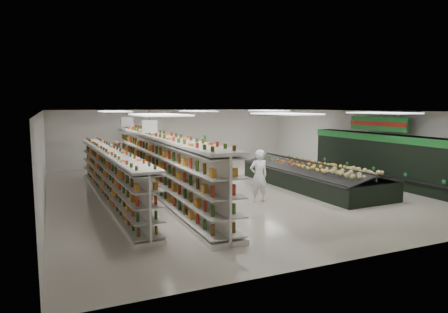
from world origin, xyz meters
name	(u,v)px	position (x,y,z in m)	size (l,w,h in m)	color
floor	(231,189)	(0.00, 0.00, 0.00)	(16.00, 16.00, 0.00)	beige
ceiling	(232,111)	(0.00, 0.00, 3.20)	(14.00, 16.00, 0.02)	white
wall_back	(175,137)	(0.00, 8.00, 1.60)	(14.00, 0.02, 3.20)	silver
wall_front	(380,187)	(0.00, -8.00, 1.60)	(14.00, 0.02, 3.20)	silver
wall_left	(43,160)	(-7.00, 0.00, 1.60)	(0.02, 16.00, 3.20)	silver
wall_right	(365,144)	(7.00, 0.00, 1.60)	(0.02, 16.00, 3.20)	silver
produce_wall_case	(381,156)	(6.53, -1.50, 1.24)	(0.93, 8.00, 2.20)	black
aisle_sign_near	(150,126)	(-3.80, -2.00, 2.75)	(0.52, 0.06, 0.75)	white
aisle_sign_far	(127,122)	(-3.80, 2.00, 2.75)	(0.52, 0.06, 0.75)	white
hortifruti_banner	(377,124)	(6.25, -1.50, 2.65)	(0.12, 3.20, 0.95)	#217C2F
gondola_left	(112,178)	(-4.77, -0.06, 0.85)	(1.14, 10.65, 1.84)	white
gondola_center	(159,167)	(-2.90, 0.41, 1.06)	(1.06, 13.30, 2.30)	white
produce_island	(311,175)	(3.30, -0.89, 0.49)	(2.81, 7.34, 1.09)	black
soda_endcap	(194,155)	(0.16, 5.05, 0.83)	(1.41, 1.01, 1.72)	#AD1E13
shopper_main	(259,176)	(-0.03, -2.38, 0.94)	(0.69, 0.45, 1.88)	white
shopper_background	(118,161)	(-4.00, 3.55, 0.93)	(0.91, 0.56, 1.86)	tan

